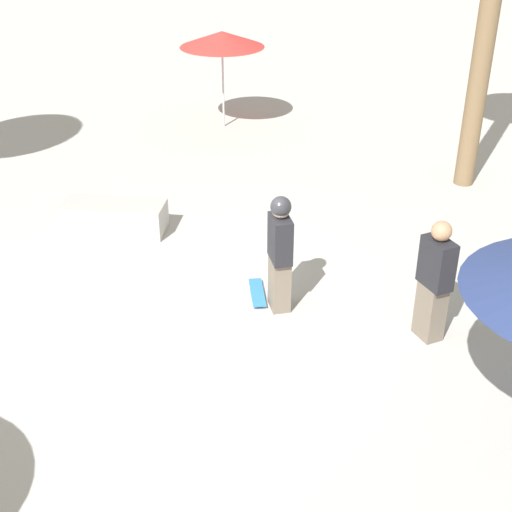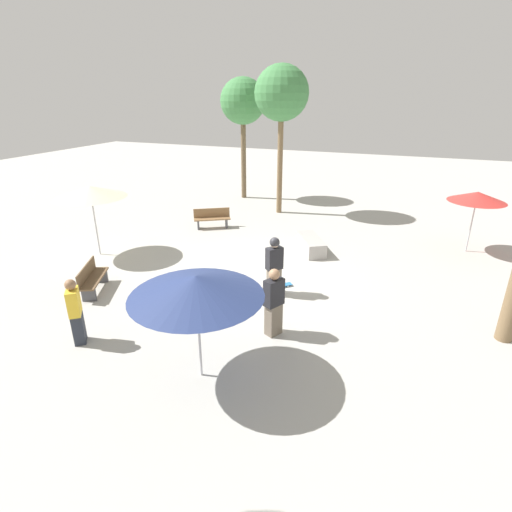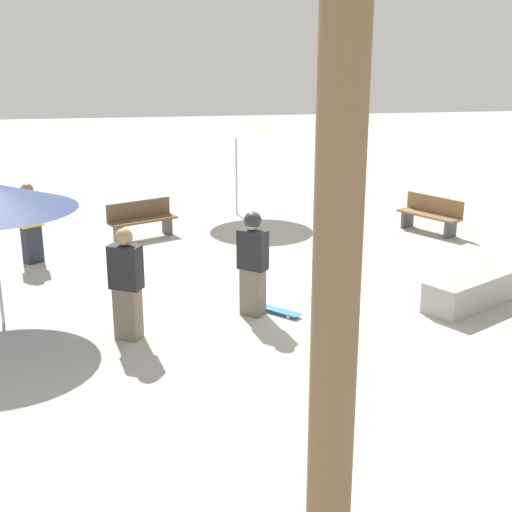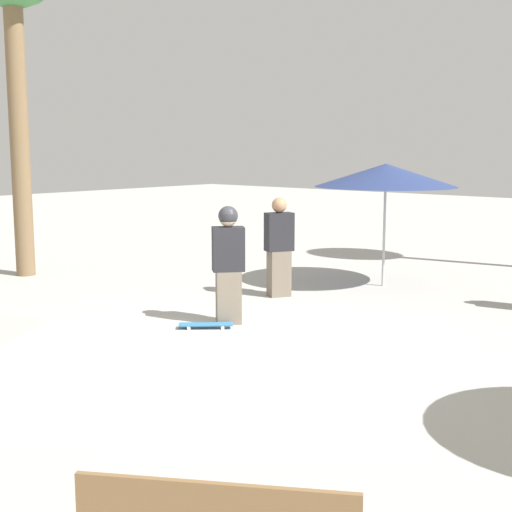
{
  "view_description": "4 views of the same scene",
  "coord_description": "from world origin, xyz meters",
  "px_view_note": "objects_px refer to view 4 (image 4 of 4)",
  "views": [
    {
      "loc": [
        6.18,
        5.98,
        5.82
      ],
      "look_at": [
        -0.55,
        0.72,
        1.03
      ],
      "focal_mm": 50.0,
      "sensor_mm": 36.0,
      "label": 1
    },
    {
      "loc": [
        -4.37,
        10.97,
        5.63
      ],
      "look_at": [
        -0.62,
        1.31,
        1.35
      ],
      "focal_mm": 28.0,
      "sensor_mm": 36.0,
      "label": 2
    },
    {
      "loc": [
        -12.12,
        2.46,
        4.52
      ],
      "look_at": [
        -1.05,
        0.76,
        1.05
      ],
      "focal_mm": 50.0,
      "sensor_mm": 36.0,
      "label": 3
    },
    {
      "loc": [
        6.23,
        -6.9,
        2.66
      ],
      "look_at": [
        -0.9,
        1.33,
        0.99
      ],
      "focal_mm": 50.0,
      "sensor_mm": 36.0,
      "label": 4
    }
  ],
  "objects_px": {
    "skateboard": "(206,325)",
    "shade_umbrella_navy": "(386,175)",
    "skater_main": "(228,261)",
    "bystander_watching": "(279,247)"
  },
  "relations": [
    {
      "from": "skateboard",
      "to": "shade_umbrella_navy",
      "type": "bearing_deg",
      "value": -136.89
    },
    {
      "from": "skateboard",
      "to": "shade_umbrella_navy",
      "type": "xyz_separation_m",
      "value": [
        0.28,
        4.56,
        2.07
      ]
    },
    {
      "from": "skateboard",
      "to": "skater_main",
      "type": "bearing_deg",
      "value": -139.34
    },
    {
      "from": "skater_main",
      "to": "bystander_watching",
      "type": "xyz_separation_m",
      "value": [
        -0.69,
        2.05,
        -0.08
      ]
    },
    {
      "from": "skater_main",
      "to": "bystander_watching",
      "type": "relative_size",
      "value": 1.01
    },
    {
      "from": "skater_main",
      "to": "shade_umbrella_navy",
      "type": "xyz_separation_m",
      "value": [
        0.23,
        4.11,
        1.16
      ]
    },
    {
      "from": "skater_main",
      "to": "bystander_watching",
      "type": "bearing_deg",
      "value": -121.86
    },
    {
      "from": "shade_umbrella_navy",
      "to": "bystander_watching",
      "type": "bearing_deg",
      "value": -114.05
    },
    {
      "from": "bystander_watching",
      "to": "skater_main",
      "type": "bearing_deg",
      "value": 46.37
    },
    {
      "from": "skater_main",
      "to": "shade_umbrella_navy",
      "type": "height_order",
      "value": "shade_umbrella_navy"
    }
  ]
}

